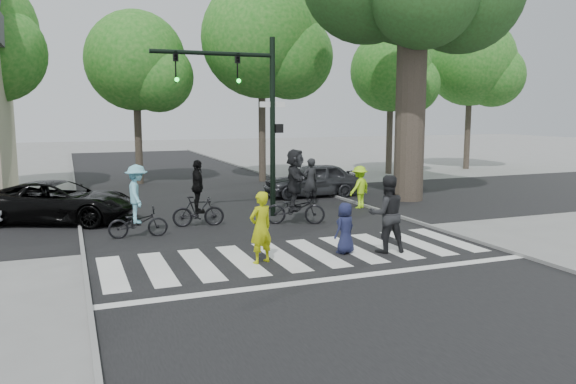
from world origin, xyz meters
The scene contains 21 objects.
ground centered at (0.00, 0.00, 0.00)m, with size 120.00×120.00×0.00m, color gray.
road_stem centered at (0.00, 5.00, 0.01)m, with size 10.00×70.00×0.01m, color black.
road_cross centered at (0.00, 8.00, 0.01)m, with size 70.00×10.00×0.01m, color black.
curb_left centered at (-5.05, 5.00, 0.05)m, with size 0.10×70.00×0.10m, color gray.
curb_right centered at (5.05, 5.00, 0.05)m, with size 0.10×70.00×0.10m, color gray.
crosswalk centered at (0.00, 0.66, 0.01)m, with size 10.00×3.85×0.01m.
traffic_signal centered at (0.35, 6.20, 3.90)m, with size 4.45×0.29×6.00m.
bg_tree_2 centered at (-1.76, 16.62, 5.78)m, with size 5.04×4.80×8.40m.
bg_tree_3 centered at (4.31, 15.27, 6.94)m, with size 6.30×6.00×10.20m.
bg_tree_4 centered at (12.23, 16.12, 5.64)m, with size 4.83×4.60×8.15m.
bg_tree_5 centered at (18.27, 16.69, 6.36)m, with size 5.67×5.40×9.30m.
pedestrian_woman centered at (-1.13, 0.60, 0.86)m, with size 0.63×0.41×1.72m, color #AFBB0E.
pedestrian_child centered at (1.15, 0.70, 0.65)m, with size 0.64×0.42×1.31m, color #1A1E3E.
pedestrian_adult centered at (2.19, 0.44, 0.99)m, with size 0.96×0.75×1.98m, color black.
cyclist_left centered at (-3.51, 4.47, 0.91)m, with size 1.68×1.11×2.09m.
cyclist_mid centered at (-1.57, 5.38, 0.86)m, with size 1.65×1.02×2.09m.
cyclist_right centered at (1.38, 4.61, 1.07)m, with size 2.00×1.85×2.40m.
car_suv centered at (-5.60, 7.65, 0.68)m, with size 2.26×4.89×1.36m, color black.
car_grey centered at (4.30, 9.79, 0.71)m, with size 1.67×4.16×1.42m, color #313236.
bystander_hivis centered at (4.74, 6.53, 0.79)m, with size 1.02×0.59×1.58m, color #B4FF1B.
bystander_dark centered at (3.37, 7.94, 0.90)m, with size 0.66×0.43×1.80m, color black.
Camera 1 is at (-5.27, -11.68, 3.57)m, focal length 35.00 mm.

